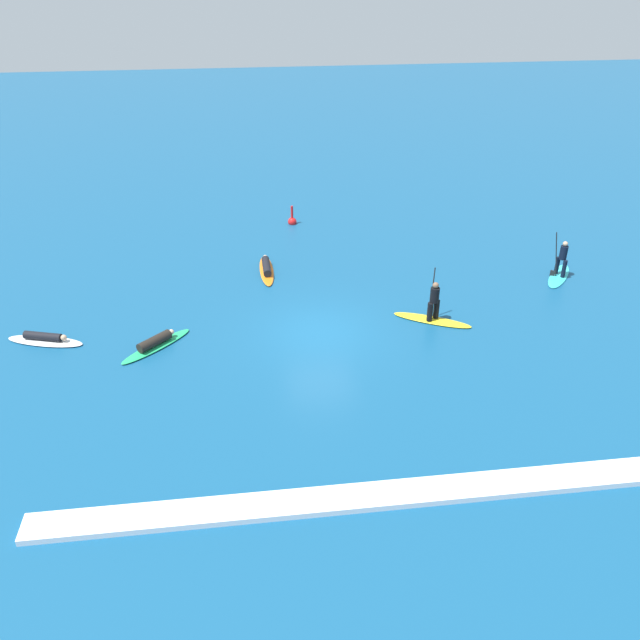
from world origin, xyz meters
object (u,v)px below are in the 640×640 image
Objects in this scene: surfer_on_teal_board at (560,268)px; marker_buoy at (292,221)px; surfer_on_yellow_board at (433,311)px; surfer_on_white_board at (45,339)px; surfer_on_green_board at (156,343)px; surfer_on_orange_board at (266,268)px.

marker_buoy is (-10.93, 7.60, -0.27)m from surfer_on_teal_board.
marker_buoy is at bearing -39.23° from surfer_on_yellow_board.
surfer_on_yellow_board is at bearing -28.18° from surfer_on_teal_board.
surfer_on_yellow_board is 14.36m from surfer_on_white_board.
marker_buoy is (9.92, 10.34, 0.03)m from surfer_on_white_board.
surfer_on_teal_board is at bearing 24.05° from surfer_on_white_board.
surfer_on_teal_board is at bearing -34.79° from marker_buoy.
surfer_on_green_board is at bearing -117.77° from marker_buoy.
surfer_on_teal_board reaches higher than surfer_on_green_board.
surfer_on_teal_board is 0.98× the size of surfer_on_green_board.
surfer_on_yellow_board is 0.99× the size of surfer_on_white_board.
surfer_on_green_board is (4.02, -0.86, 0.04)m from surfer_on_white_board.
surfer_on_yellow_board is 2.75× the size of marker_buoy.
surfer_on_white_board is (-14.35, 0.28, -0.30)m from surfer_on_yellow_board.
surfer_on_orange_board is at bearing -106.59° from marker_buoy.
surfer_on_orange_board is (-12.56, 2.14, -0.27)m from surfer_on_teal_board.
surfer_on_yellow_board is at bearing -130.95° from surfer_on_orange_board.
surfer_on_teal_board is 21.03m from surfer_on_white_board.
marker_buoy is (5.89, 11.20, -0.01)m from surfer_on_green_board.
surfer_on_orange_board is 1.04× the size of surfer_on_white_board.
surfer_on_yellow_board is at bearing 15.45° from surfer_on_white_board.
surfer_on_orange_board is 1.05× the size of surfer_on_yellow_board.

